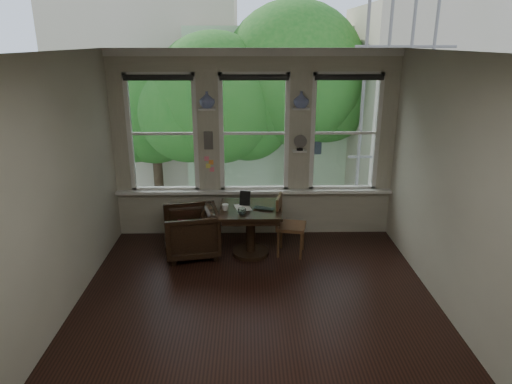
{
  "coord_description": "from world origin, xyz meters",
  "views": [
    {
      "loc": [
        -0.1,
        -4.94,
        3.11
      ],
      "look_at": [
        0.01,
        0.9,
        1.16
      ],
      "focal_mm": 32.0,
      "sensor_mm": 36.0,
      "label": 1
    }
  ],
  "objects_px": {
    "table": "(251,231)",
    "mug": "(225,207)",
    "armchair_left": "(191,232)",
    "side_chair_right": "(291,226)",
    "laptop": "(263,210)"
  },
  "relations": [
    {
      "from": "laptop",
      "to": "side_chair_right",
      "type": "bearing_deg",
      "value": 34.57
    },
    {
      "from": "side_chair_right",
      "to": "mug",
      "type": "xyz_separation_m",
      "value": [
        -0.98,
        -0.09,
        0.34
      ]
    },
    {
      "from": "armchair_left",
      "to": "side_chair_right",
      "type": "xyz_separation_m",
      "value": [
        1.51,
        -0.0,
        0.09
      ]
    },
    {
      "from": "armchair_left",
      "to": "side_chair_right",
      "type": "relative_size",
      "value": 0.88
    },
    {
      "from": "laptop",
      "to": "armchair_left",
      "type": "bearing_deg",
      "value": -165.84
    },
    {
      "from": "table",
      "to": "armchair_left",
      "type": "bearing_deg",
      "value": 179.79
    },
    {
      "from": "side_chair_right",
      "to": "mug",
      "type": "distance_m",
      "value": 1.04
    },
    {
      "from": "table",
      "to": "armchair_left",
      "type": "distance_m",
      "value": 0.9
    },
    {
      "from": "armchair_left",
      "to": "mug",
      "type": "xyz_separation_m",
      "value": [
        0.53,
        -0.1,
        0.43
      ]
    },
    {
      "from": "armchair_left",
      "to": "laptop",
      "type": "xyz_separation_m",
      "value": [
        1.07,
        -0.11,
        0.39
      ]
    },
    {
      "from": "table",
      "to": "side_chair_right",
      "type": "bearing_deg",
      "value": 0.19
    },
    {
      "from": "table",
      "to": "mug",
      "type": "xyz_separation_m",
      "value": [
        -0.37,
        -0.09,
        0.42
      ]
    },
    {
      "from": "table",
      "to": "laptop",
      "type": "relative_size",
      "value": 2.95
    },
    {
      "from": "armchair_left",
      "to": "laptop",
      "type": "distance_m",
      "value": 1.15
    },
    {
      "from": "armchair_left",
      "to": "side_chair_right",
      "type": "height_order",
      "value": "side_chair_right"
    }
  ]
}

